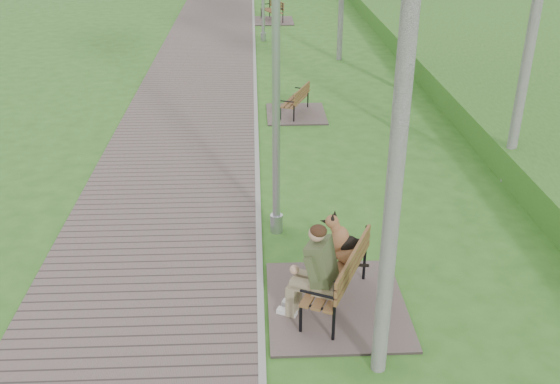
{
  "coord_description": "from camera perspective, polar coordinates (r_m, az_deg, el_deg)",
  "views": [
    {
      "loc": [
        -0.03,
        -11.75,
        5.53
      ],
      "look_at": [
        0.34,
        -3.04,
        1.22
      ],
      "focal_mm": 40.0,
      "sensor_mm": 36.0,
      "label": 1
    }
  ],
  "objects": [
    {
      "name": "bench_main",
      "position": [
        8.97,
        4.73,
        -7.96
      ],
      "size": [
        2.0,
        2.22,
        1.74
      ],
      "color": "#6D5C58",
      "rests_on": "ground"
    },
    {
      "name": "embankment",
      "position": [
        34.4,
        18.79,
        15.75
      ],
      "size": [
        14.0,
        70.0,
        1.6
      ],
      "primitive_type": "cube",
      "color": "#529635",
      "rests_on": "ground"
    },
    {
      "name": "walkway",
      "position": [
        33.75,
        -5.57,
        16.81
      ],
      "size": [
        3.5,
        67.0,
        0.04
      ],
      "primitive_type": "cube",
      "color": "#6D5C58",
      "rests_on": "ground"
    },
    {
      "name": "bench_third",
      "position": [
        28.99,
        -0.74,
        15.74
      ],
      "size": [
        1.82,
        2.02,
        1.12
      ],
      "color": "#6D5C58",
      "rests_on": "ground"
    },
    {
      "name": "lamp_post_near",
      "position": [
        10.02,
        -0.36,
        9.76
      ],
      "size": [
        0.22,
        0.22,
        5.73
      ],
      "color": "#9FA1A7",
      "rests_on": "ground"
    },
    {
      "name": "bench_second",
      "position": [
        16.74,
        1.36,
        7.64
      ],
      "size": [
        1.56,
        1.73,
        0.96
      ],
      "color": "#6D5C58",
      "rests_on": "ground"
    },
    {
      "name": "ground",
      "position": [
        12.99,
        -2.07,
        1.09
      ],
      "size": [
        120.0,
        120.0,
        0.0
      ],
      "primitive_type": "plane",
      "color": "#346822",
      "rests_on": "ground"
    },
    {
      "name": "kerb",
      "position": [
        33.7,
        -2.47,
        16.9
      ],
      "size": [
        0.1,
        67.0,
        0.05
      ],
      "primitive_type": "cube",
      "color": "#999993",
      "rests_on": "ground"
    }
  ]
}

